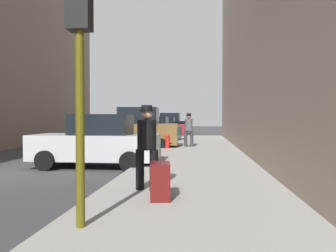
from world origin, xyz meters
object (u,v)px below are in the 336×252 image
(fire_hydrant, at_px, (167,141))
(rolling_suitcase, at_px, (160,181))
(parked_bronze_suv, at_px, (136,130))
(parked_red_hatchback, at_px, (162,127))
(parked_silver_sedan, at_px, (97,142))
(traffic_light, at_px, (80,38))
(parked_dark_green_sedan, at_px, (152,130))
(parked_black_suv, at_px, (169,124))
(pedestrian_with_fedora, at_px, (147,143))
(pedestrian_with_beanie, at_px, (189,128))

(fire_hydrant, xyz_separation_m, rolling_suitcase, (0.95, -10.49, -0.01))
(parked_bronze_suv, xyz_separation_m, parked_red_hatchback, (0.00, 11.89, -0.18))
(parked_silver_sedan, distance_m, traffic_light, 6.98)
(parked_silver_sedan, bearing_deg, parked_dark_green_sedan, 90.00)
(parked_bronze_suv, relative_size, rolling_suitcase, 4.48)
(parked_red_hatchback, height_order, parked_black_suv, parked_black_suv)
(parked_red_hatchback, bearing_deg, parked_dark_green_sedan, -90.00)
(parked_red_hatchback, bearing_deg, parked_black_suv, 90.00)
(parked_dark_green_sedan, bearing_deg, rolling_suitcase, -80.94)
(traffic_light, distance_m, pedestrian_with_fedora, 2.94)
(parked_dark_green_sedan, bearing_deg, traffic_light, -84.40)
(parked_bronze_suv, height_order, traffic_light, traffic_light)
(parked_red_hatchback, distance_m, parked_black_suv, 6.19)
(parked_dark_green_sedan, distance_m, rolling_suitcase, 17.49)
(parked_dark_green_sedan, xyz_separation_m, fire_hydrant, (1.80, -6.78, -0.35))
(parked_silver_sedan, height_order, rolling_suitcase, parked_silver_sedan)
(parked_dark_green_sedan, xyz_separation_m, rolling_suitcase, (2.75, -17.27, -0.36))
(parked_silver_sedan, height_order, fire_hydrant, parked_silver_sedan)
(parked_bronze_suv, distance_m, parked_black_suv, 18.08)
(parked_bronze_suv, bearing_deg, pedestrian_with_fedora, -77.43)
(parked_dark_green_sedan, xyz_separation_m, pedestrian_with_beanie, (2.85, -5.83, 0.29))
(parked_bronze_suv, relative_size, pedestrian_with_fedora, 2.62)
(parked_bronze_suv, distance_m, rolling_suitcase, 11.75)
(parked_dark_green_sedan, height_order, fire_hydrant, parked_dark_green_sedan)
(parked_red_hatchback, distance_m, traffic_light, 25.10)
(parked_black_suv, bearing_deg, parked_red_hatchback, -90.00)
(pedestrian_with_fedora, height_order, pedestrian_with_beanie, same)
(parked_bronze_suv, distance_m, parked_dark_green_sedan, 5.86)
(traffic_light, xyz_separation_m, rolling_suitcase, (0.90, 1.65, -2.27))
(parked_red_hatchback, relative_size, pedestrian_with_fedora, 2.39)
(parked_dark_green_sedan, relative_size, pedestrian_with_beanie, 2.40)
(parked_black_suv, relative_size, pedestrian_with_beanie, 2.62)
(pedestrian_with_fedora, bearing_deg, parked_dark_green_sedan, 98.19)
(pedestrian_with_fedora, distance_m, pedestrian_with_beanie, 10.71)
(parked_bronze_suv, height_order, parked_black_suv, same)
(pedestrian_with_fedora, bearing_deg, fire_hydrant, 93.38)
(pedestrian_with_fedora, xyz_separation_m, rolling_suitcase, (0.37, -0.74, -0.65))
(parked_silver_sedan, xyz_separation_m, parked_red_hatchback, (-0.00, 18.50, 0.00))
(parked_red_hatchback, xyz_separation_m, fire_hydrant, (1.80, -12.81, -0.35))
(parked_red_hatchback, height_order, pedestrian_with_beanie, pedestrian_with_beanie)
(parked_bronze_suv, bearing_deg, rolling_suitcase, -76.44)
(parked_red_hatchback, xyz_separation_m, pedestrian_with_beanie, (2.85, -11.86, 0.29))
(parked_dark_green_sedan, bearing_deg, pedestrian_with_beanie, -63.92)
(parked_red_hatchback, bearing_deg, pedestrian_with_beanie, -76.48)
(parked_silver_sedan, xyz_separation_m, pedestrian_with_fedora, (2.38, -4.06, 0.29))
(parked_silver_sedan, xyz_separation_m, fire_hydrant, (1.80, 5.69, -0.35))
(pedestrian_with_fedora, bearing_deg, parked_red_hatchback, 96.02)
(parked_bronze_suv, bearing_deg, parked_black_suv, 90.00)
(parked_red_hatchback, distance_m, pedestrian_with_fedora, 22.69)
(fire_hydrant, bearing_deg, parked_red_hatchback, 98.01)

